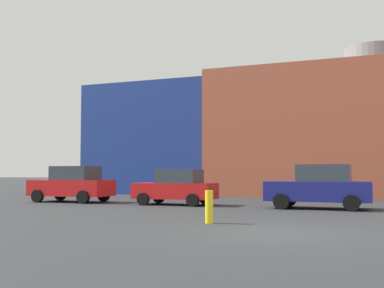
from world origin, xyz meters
The scene contains 6 objects.
ground_plane centered at (0.00, 0.00, 0.00)m, with size 200.00×200.00×0.00m, color #2D3033.
building_backdrop centered at (2.42, 22.85, 4.03)m, with size 39.75×13.33×10.11m.
parked_car_0 centered at (-12.07, 8.41, 0.91)m, with size 4.22×2.07×1.83m.
parked_car_1 centered at (-6.30, 8.41, 0.82)m, with size 3.81×1.87×1.65m.
parked_car_2 centered at (0.22, 8.41, 0.92)m, with size 4.25×2.08×1.84m.
bollard_yellow_0 centered at (-2.22, 1.45, 0.49)m, with size 0.24×0.24×0.98m, color yellow.
Camera 1 is at (2.53, -12.03, 1.52)m, focal length 44.50 mm.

